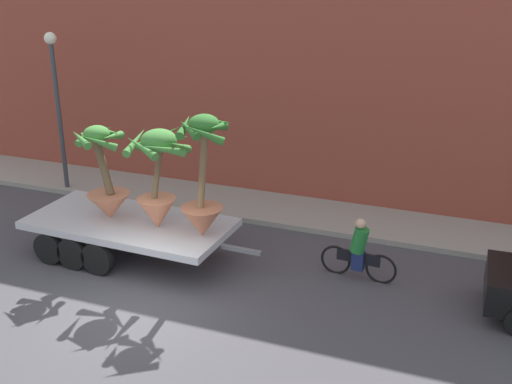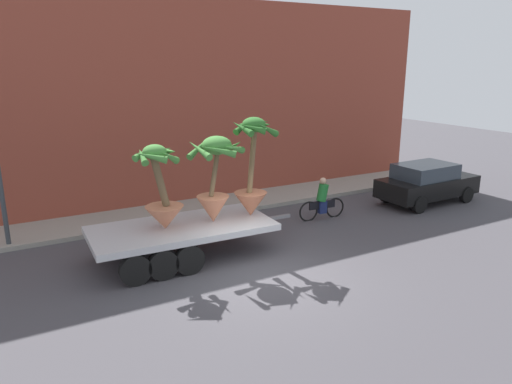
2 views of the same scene
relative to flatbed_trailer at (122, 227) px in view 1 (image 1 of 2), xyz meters
name	(u,v)px [view 1 (image 1 of 2)]	position (x,y,z in m)	size (l,w,h in m)	color
ground_plane	(140,308)	(1.71, -2.11, -0.75)	(60.00, 60.00, 0.00)	#423F44
sidewalk	(245,205)	(1.71, 3.99, -0.68)	(24.00, 2.20, 0.15)	gray
building_facade	(265,69)	(1.71, 5.69, 3.11)	(24.00, 1.20, 7.72)	brown
flatbed_trailer	(122,227)	(0.00, 0.00, 0.00)	(6.09, 2.55, 0.98)	#B7BABF
potted_palm_rear	(158,179)	(1.21, -0.16, 1.48)	(1.62, 1.68, 2.46)	#C17251
potted_palm_middle	(203,187)	(2.38, -0.19, 1.45)	(1.26, 1.38, 2.92)	#B26647
potted_palm_front	(106,183)	(-0.31, -0.06, 1.16)	(1.34, 1.28, 2.35)	#C17251
cyclist	(359,252)	(5.81, 0.92, -0.08)	(1.84, 0.37, 1.54)	black
street_lamp	(56,91)	(-4.08, 3.19, 2.48)	(0.36, 0.36, 4.83)	#383D42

